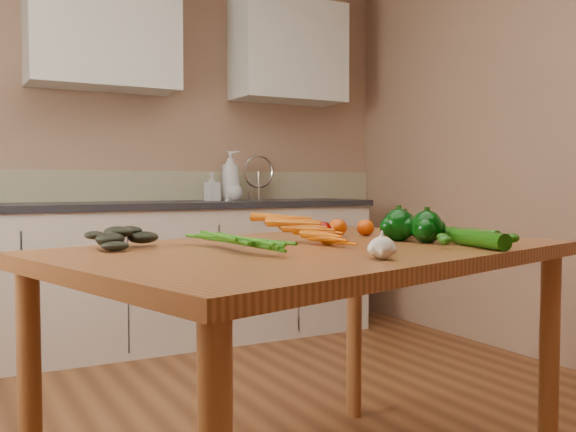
# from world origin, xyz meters

# --- Properties ---
(room) EXTENTS (4.04, 5.04, 2.64)m
(room) POSITION_xyz_m (0.00, 0.17, 1.25)
(room) COLOR brown
(room) RESTS_ON ground
(counter_run) EXTENTS (2.84, 0.64, 1.14)m
(counter_run) POSITION_xyz_m (0.21, 2.19, 0.46)
(counter_run) COLOR beige
(counter_run) RESTS_ON ground
(upper_cabinets) EXTENTS (2.15, 0.35, 0.70)m
(upper_cabinets) POSITION_xyz_m (0.51, 2.32, 1.95)
(upper_cabinets) COLOR silver
(upper_cabinets) RESTS_ON room
(table) EXTENTS (1.75, 1.36, 0.83)m
(table) POSITION_xyz_m (-0.02, -0.04, 0.73)
(table) COLOR #9A572C
(table) RESTS_ON ground
(soap_bottle_a) EXTENTS (0.18, 0.18, 0.34)m
(soap_bottle_a) POSITION_xyz_m (0.73, 2.29, 1.07)
(soap_bottle_a) COLOR silver
(soap_bottle_a) RESTS_ON counter_run
(soap_bottle_b) EXTENTS (0.09, 0.09, 0.18)m
(soap_bottle_b) POSITION_xyz_m (0.59, 2.27, 0.99)
(soap_bottle_b) COLOR silver
(soap_bottle_b) RESTS_ON counter_run
(soap_bottle_c) EXTENTS (0.15, 0.15, 0.15)m
(soap_bottle_c) POSITION_xyz_m (0.74, 2.26, 0.98)
(soap_bottle_c) COLOR silver
(soap_bottle_c) RESTS_ON counter_run
(carrot_bunch) EXTENTS (0.33, 0.29, 0.08)m
(carrot_bunch) POSITION_xyz_m (-0.09, 0.00, 0.86)
(carrot_bunch) COLOR #CE5A04
(carrot_bunch) RESTS_ON table
(leafy_greens) EXTENTS (0.22, 0.20, 0.11)m
(leafy_greens) POSITION_xyz_m (-0.53, 0.16, 0.88)
(leafy_greens) COLOR black
(leafy_greens) RESTS_ON table
(garlic_bulb) EXTENTS (0.07, 0.07, 0.06)m
(garlic_bulb) POSITION_xyz_m (-0.04, -0.42, 0.86)
(garlic_bulb) COLOR silver
(garlic_bulb) RESTS_ON table
(pepper_a) EXTENTS (0.11, 0.11, 0.11)m
(pepper_a) POSITION_xyz_m (0.33, -0.02, 0.88)
(pepper_a) COLOR #023306
(pepper_a) RESTS_ON table
(pepper_b) EXTENTS (0.09, 0.09, 0.09)m
(pepper_b) POSITION_xyz_m (0.42, 0.06, 0.87)
(pepper_b) COLOR #023306
(pepper_b) RESTS_ON table
(pepper_c) EXTENTS (0.10, 0.10, 0.10)m
(pepper_c) POSITION_xyz_m (0.37, -0.12, 0.88)
(pepper_c) COLOR #023306
(pepper_c) RESTS_ON table
(tomato_a) EXTENTS (0.06, 0.06, 0.06)m
(tomato_a) POSITION_xyz_m (0.16, 0.18, 0.86)
(tomato_a) COLOR #7F0402
(tomato_a) RESTS_ON table
(tomato_b) EXTENTS (0.07, 0.07, 0.06)m
(tomato_b) POSITION_xyz_m (0.24, 0.22, 0.86)
(tomato_b) COLOR #D14105
(tomato_b) RESTS_ON table
(tomato_c) EXTENTS (0.07, 0.07, 0.06)m
(tomato_c) POSITION_xyz_m (0.35, 0.20, 0.86)
(tomato_c) COLOR #D14105
(tomato_c) RESTS_ON table
(zucchini_a) EXTENTS (0.06, 0.23, 0.05)m
(zucchini_a) POSITION_xyz_m (0.47, -0.20, 0.85)
(zucchini_a) COLOR #104507
(zucchini_a) RESTS_ON table
(zucchini_b) EXTENTS (0.09, 0.24, 0.05)m
(zucchini_b) POSITION_xyz_m (0.40, -0.32, 0.85)
(zucchini_b) COLOR #104507
(zucchini_b) RESTS_ON table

